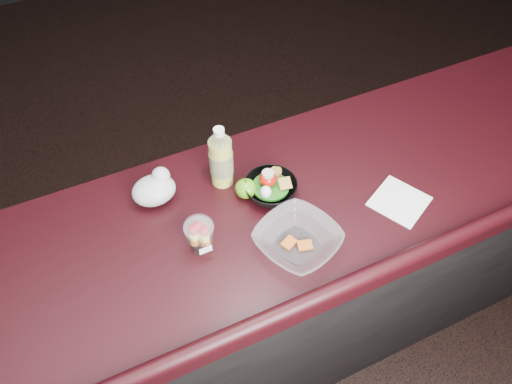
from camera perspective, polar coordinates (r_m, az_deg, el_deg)
room_shell at (r=0.83m, az=7.89°, el=16.83°), size 8.00×8.00×8.00m
counter at (r=2.01m, az=-0.52°, el=-11.35°), size 4.06×0.71×1.02m
lemonade_bottle at (r=1.61m, az=-4.01°, el=3.62°), size 0.08×0.08×0.23m
fruit_cup at (r=1.47m, az=-6.46°, el=-4.85°), size 0.09×0.09×0.13m
green_apple at (r=1.61m, az=-1.17°, el=0.41°), size 0.07×0.07×0.07m
plastic_bag at (r=1.63m, az=-11.49°, el=0.41°), size 0.14×0.12×0.10m
snack_bowl at (r=1.61m, az=1.64°, el=0.46°), size 0.20×0.20×0.09m
takeout_bowl at (r=1.50m, az=4.77°, el=-5.48°), size 0.31×0.31×0.06m
paper_napkin at (r=1.68m, az=16.06°, el=-1.03°), size 0.21×0.21×0.00m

